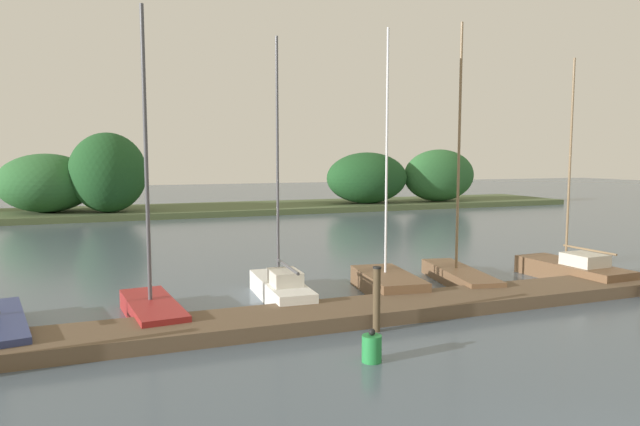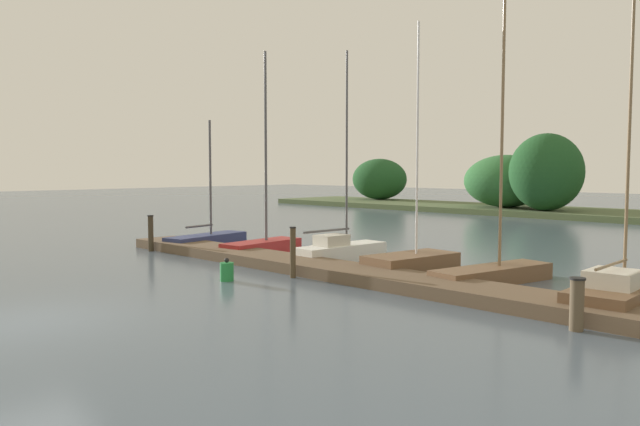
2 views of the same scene
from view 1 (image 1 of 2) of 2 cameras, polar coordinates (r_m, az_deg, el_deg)
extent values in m
cube|color=brown|center=(14.55, 3.77, -9.88)|extent=(19.94, 1.80, 0.35)
cube|color=#4C5B38|center=(42.21, -12.81, 0.29)|extent=(61.54, 8.00, 0.40)
ellipsoid|color=#1E4C23|center=(44.67, 4.75, 3.53)|extent=(6.60, 4.44, 3.99)
ellipsoid|color=#2D6633|center=(41.48, -25.78, 2.73)|extent=(6.12, 5.88, 3.86)
ellipsoid|color=#2D6633|center=(47.56, 11.89, 3.71)|extent=(6.35, 3.20, 4.24)
ellipsoid|color=#1E4C23|center=(39.77, -20.51, 3.82)|extent=(4.90, 4.91, 5.23)
cube|color=maroon|center=(14.90, -16.46, -9.45)|extent=(1.46, 3.52, 0.49)
cube|color=maroon|center=(16.38, -17.46, -8.19)|extent=(0.69, 0.92, 0.42)
cylinder|color=#4C4C51|center=(14.65, -17.07, 5.56)|extent=(0.10, 0.10, 7.23)
cube|color=white|center=(16.19, -3.95, -7.83)|extent=(1.16, 3.69, 0.59)
cube|color=white|center=(17.75, -5.31, -6.73)|extent=(0.60, 0.93, 0.50)
cube|color=beige|center=(15.65, -3.53, -6.47)|extent=(0.81, 1.12, 0.38)
cylinder|color=#4C4C51|center=(16.00, -4.29, 5.33)|extent=(0.08, 0.08, 6.78)
cylinder|color=#4C4C51|center=(15.37, -3.32, -5.36)|extent=(0.16, 2.11, 0.08)
cube|color=brown|center=(17.17, 6.83, -7.06)|extent=(1.77, 3.24, 0.60)
cube|color=brown|center=(18.46, 5.31, -6.24)|extent=(0.86, 0.86, 0.51)
cylinder|color=silver|center=(16.97, 6.71, 6.05)|extent=(0.07, 0.07, 7.19)
cube|color=brown|center=(18.76, 13.86, -6.27)|extent=(1.83, 4.18, 0.48)
cube|color=brown|center=(20.41, 11.79, -5.33)|extent=(0.78, 1.11, 0.41)
cylinder|color=#7F6647|center=(18.64, 13.79, 6.41)|extent=(0.09, 0.09, 7.75)
cube|color=brown|center=(20.52, 23.99, -5.42)|extent=(1.56, 3.88, 0.59)
cube|color=brown|center=(21.71, 20.64, -4.78)|extent=(0.81, 0.99, 0.50)
cube|color=beige|center=(20.13, 25.05, -4.26)|extent=(1.09, 1.19, 0.38)
cylinder|color=#7F6647|center=(20.37, 23.81, 4.76)|extent=(0.08, 0.08, 6.65)
cylinder|color=#7F6647|center=(19.98, 25.39, -3.36)|extent=(0.15, 2.02, 0.07)
cylinder|color=#4C3D28|center=(13.42, 5.71, -8.70)|extent=(0.17, 0.17, 1.50)
cylinder|color=black|center=(13.25, 5.75, -5.47)|extent=(0.20, 0.20, 0.04)
cylinder|color=#23843D|center=(11.67, 5.21, -13.40)|extent=(0.40, 0.40, 0.54)
sphere|color=black|center=(11.56, 5.23, -11.81)|extent=(0.14, 0.14, 0.14)
camera|label=2|loc=(19.68, 71.55, -0.51)|focal=35.14mm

